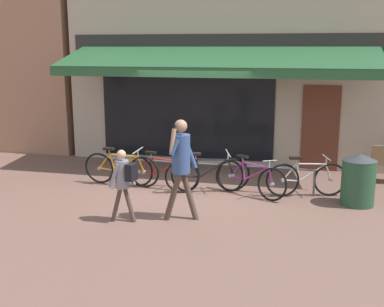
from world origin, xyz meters
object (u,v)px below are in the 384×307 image
Objects in this scene: bicycle_red at (162,172)px; bicycle_black at (207,174)px; bicycle_orange at (121,169)px; bicycle_purple at (251,178)px; pedestrian_adult at (181,158)px; litter_bin at (358,179)px; pedestrian_child at (124,177)px; bicycle_silver at (306,179)px.

bicycle_black is (1.02, -0.06, 0.03)m from bicycle_red.
bicycle_purple is at bearing 3.18° from bicycle_orange.
bicycle_black is 0.96× the size of pedestrian_adult.
pedestrian_adult is at bearing -94.20° from bicycle_purple.
litter_bin is at bearing -21.76° from bicycle_black.
bicycle_orange is at bearing -54.84° from pedestrian_child.
bicycle_silver is (2.01, 0.22, -0.02)m from bicycle_black.
bicycle_silver is 0.90× the size of pedestrian_adult.
bicycle_purple is at bearing -121.57° from pedestrian_child.
pedestrian_child is (0.91, -2.12, 0.43)m from bicycle_orange.
bicycle_purple is 2.87m from pedestrian_child.
litter_bin reaches higher than bicycle_red.
pedestrian_adult reaches higher than pedestrian_child.
litter_bin is (2.09, -0.11, 0.15)m from bicycle_purple.
litter_bin reaches higher than bicycle_orange.
pedestrian_child is (-3.07, -2.26, 0.44)m from bicycle_silver.
bicycle_purple is (0.90, 0.01, -0.03)m from bicycle_black.
pedestrian_adult is (-0.12, -1.70, 0.73)m from bicycle_black.
bicycle_black reaches higher than bicycle_orange.
bicycle_black is at bearing -105.29° from pedestrian_child.
bicycle_silver is 1.26× the size of pedestrian_child.
bicycle_black is 1.85m from pedestrian_adult.
pedestrian_adult reaches higher than bicycle_silver.
pedestrian_adult reaches higher than litter_bin.
bicycle_red is at bearing 166.59° from bicycle_silver.
litter_bin is (2.99, -0.10, 0.12)m from bicycle_black.
bicycle_black is at bearing 178.11° from litter_bin.
bicycle_black is 2.99m from litter_bin.
bicycle_black reaches higher than bicycle_red.
bicycle_orange is 2.35m from pedestrian_child.
bicycle_red is at bearing 157.03° from bicycle_black.
bicycle_orange is 3.98m from bicycle_silver.
pedestrian_child reaches higher than bicycle_purple.
pedestrian_child reaches higher than bicycle_black.
bicycle_red is 1.92m from bicycle_purple.
bicycle_red is 1.00× the size of bicycle_black.
pedestrian_child reaches higher than litter_bin.
bicycle_silver is 1.03m from litter_bin.
pedestrian_child is at bearing -154.27° from litter_bin.
litter_bin reaches higher than bicycle_silver.
bicycle_black is at bearing -90.38° from pedestrian_adult.
bicycle_black is at bearing 2.23° from bicycle_orange.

